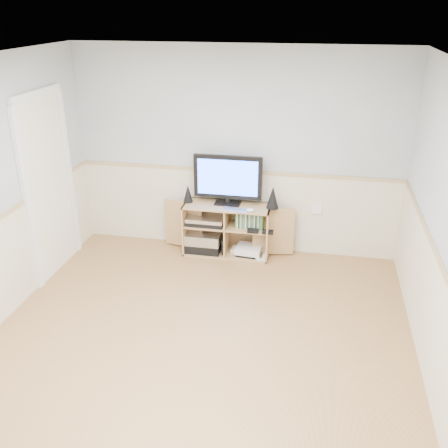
% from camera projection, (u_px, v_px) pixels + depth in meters
% --- Properties ---
extents(room, '(4.04, 4.54, 2.54)m').
position_uv_depth(room, '(186.00, 226.00, 4.13)').
color(room, tan).
rests_on(room, ground).
extents(media_cabinet, '(1.65, 0.40, 0.65)m').
position_uv_depth(media_cabinet, '(228.00, 227.00, 6.23)').
color(media_cabinet, tan).
rests_on(media_cabinet, floor).
extents(monitor, '(0.83, 0.18, 0.61)m').
position_uv_depth(monitor, '(228.00, 178.00, 5.97)').
color(monitor, black).
rests_on(monitor, media_cabinet).
extents(speaker_left, '(0.12, 0.12, 0.22)m').
position_uv_depth(speaker_left, '(188.00, 194.00, 6.12)').
color(speaker_left, black).
rests_on(speaker_left, media_cabinet).
extents(speaker_right, '(0.15, 0.15, 0.27)m').
position_uv_depth(speaker_right, '(273.00, 197.00, 5.93)').
color(speaker_right, black).
rests_on(speaker_right, media_cabinet).
extents(keyboard, '(0.32, 0.17, 0.01)m').
position_uv_depth(keyboard, '(235.00, 210.00, 5.91)').
color(keyboard, silver).
rests_on(keyboard, media_cabinet).
extents(mouse, '(0.11, 0.08, 0.04)m').
position_uv_depth(mouse, '(250.00, 210.00, 5.87)').
color(mouse, white).
rests_on(mouse, media_cabinet).
extents(av_components, '(0.53, 0.34, 0.47)m').
position_uv_depth(av_components, '(204.00, 235.00, 6.29)').
color(av_components, black).
rests_on(av_components, media_cabinet).
extents(game_consoles, '(0.45, 0.30, 0.11)m').
position_uv_depth(game_consoles, '(248.00, 250.00, 6.24)').
color(game_consoles, white).
rests_on(game_consoles, media_cabinet).
extents(game_cases, '(0.33, 0.13, 0.19)m').
position_uv_depth(game_cases, '(250.00, 220.00, 6.06)').
color(game_cases, '#3F8C3F').
rests_on(game_cases, media_cabinet).
extents(wall_outlet, '(0.12, 0.03, 0.12)m').
position_uv_depth(wall_outlet, '(317.00, 209.00, 6.08)').
color(wall_outlet, white).
rests_on(wall_outlet, wall_back).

